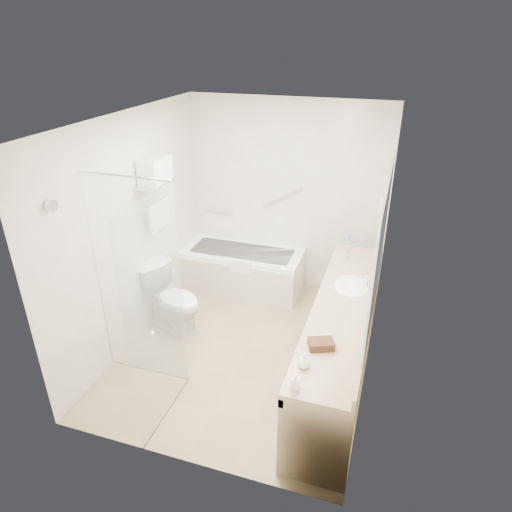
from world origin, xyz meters
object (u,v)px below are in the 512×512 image
(bathtub, at_px, (242,269))
(amenity_basket, at_px, (321,344))
(water_bottle_left, at_px, (349,244))
(vanity_counter, at_px, (341,323))
(toilet, at_px, (173,300))

(bathtub, xyz_separation_m, amenity_basket, (1.44, -2.10, 0.61))
(water_bottle_left, bearing_deg, vanity_counter, -84.48)
(vanity_counter, relative_size, water_bottle_left, 13.38)
(bathtub, bearing_deg, toilet, -111.35)
(toilet, height_order, amenity_basket, amenity_basket)
(vanity_counter, height_order, amenity_basket, vanity_counter)
(toilet, bearing_deg, bathtub, 0.10)
(water_bottle_left, bearing_deg, toilet, -152.66)
(bathtub, distance_m, amenity_basket, 2.62)
(amenity_basket, height_order, water_bottle_left, water_bottle_left)
(toilet, height_order, water_bottle_left, water_bottle_left)
(amenity_basket, bearing_deg, vanity_counter, 83.33)
(toilet, xyz_separation_m, amenity_basket, (1.89, -0.95, 0.50))
(vanity_counter, bearing_deg, toilet, 173.16)
(amenity_basket, bearing_deg, bathtub, 124.41)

